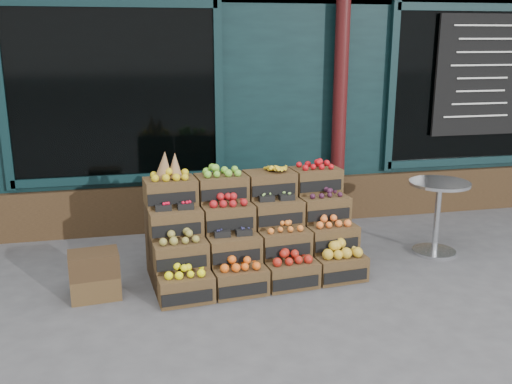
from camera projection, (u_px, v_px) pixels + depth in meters
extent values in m
plane|color=#47474A|center=(292.00, 294.00, 5.51)|extent=(60.00, 60.00, 0.00)
cube|color=black|center=(210.00, 37.00, 9.78)|extent=(12.00, 6.00, 4.80)
cube|color=black|center=(245.00, 111.00, 7.23)|extent=(12.00, 0.12, 3.00)
cube|color=#352415|center=(246.00, 203.00, 7.48)|extent=(12.00, 0.18, 0.60)
cube|color=black|center=(114.00, 94.00, 6.77)|extent=(2.40, 0.06, 2.00)
cube|color=black|center=(475.00, 86.00, 7.78)|extent=(2.40, 0.06, 2.00)
cylinder|color=#3C0E0E|center=(340.00, 102.00, 7.27)|extent=(0.18, 0.18, 3.20)
cube|color=black|center=(480.00, 76.00, 7.66)|extent=(1.30, 0.04, 1.60)
cube|color=#47331C|center=(185.00, 287.00, 5.36)|extent=(0.54, 0.40, 0.26)
cube|color=black|center=(189.00, 298.00, 5.19)|extent=(0.47, 0.06, 0.12)
cube|color=yellow|center=(185.00, 270.00, 5.32)|extent=(0.43, 0.31, 0.08)
cube|color=#47331C|center=(239.00, 280.00, 5.52)|extent=(0.54, 0.40, 0.26)
cube|color=black|center=(245.00, 290.00, 5.35)|extent=(0.47, 0.06, 0.12)
cube|color=#E15915|center=(239.00, 263.00, 5.47)|extent=(0.43, 0.31, 0.09)
cube|color=#47331C|center=(291.00, 273.00, 5.68)|extent=(0.54, 0.40, 0.26)
cube|color=black|center=(298.00, 283.00, 5.51)|extent=(0.47, 0.06, 0.12)
cube|color=#9F1D12|center=(291.00, 257.00, 5.63)|extent=(0.43, 0.31, 0.10)
cube|color=#47331C|center=(339.00, 267.00, 5.84)|extent=(0.54, 0.40, 0.26)
cube|color=black|center=(347.00, 276.00, 5.67)|extent=(0.47, 0.06, 0.12)
cube|color=gold|center=(340.00, 250.00, 5.79)|extent=(0.43, 0.31, 0.12)
cube|color=#47331C|center=(180.00, 254.00, 5.49)|extent=(0.54, 0.40, 0.26)
cube|color=black|center=(184.00, 263.00, 5.33)|extent=(0.47, 0.06, 0.12)
cube|color=olive|center=(179.00, 237.00, 5.45)|extent=(0.43, 0.31, 0.09)
cube|color=#47331C|center=(233.00, 248.00, 5.65)|extent=(0.54, 0.40, 0.26)
cube|color=black|center=(238.00, 257.00, 5.48)|extent=(0.47, 0.06, 0.12)
cube|color=#24244D|center=(233.00, 234.00, 5.61)|extent=(0.43, 0.31, 0.03)
cube|color=#47331C|center=(283.00, 242.00, 5.81)|extent=(0.54, 0.40, 0.26)
cube|color=black|center=(290.00, 251.00, 5.64)|extent=(0.47, 0.06, 0.12)
cube|color=orange|center=(283.00, 227.00, 5.77)|extent=(0.43, 0.31, 0.07)
cube|color=#47331C|center=(331.00, 236.00, 5.97)|extent=(0.54, 0.40, 0.26)
cube|color=black|center=(339.00, 245.00, 5.80)|extent=(0.47, 0.06, 0.12)
cube|color=orange|center=(331.00, 221.00, 5.92)|extent=(0.43, 0.31, 0.08)
cube|color=#47331C|center=(175.00, 222.00, 5.62)|extent=(0.54, 0.40, 0.26)
cube|color=black|center=(179.00, 230.00, 5.46)|extent=(0.47, 0.06, 0.12)
cube|color=red|center=(174.00, 208.00, 5.59)|extent=(0.43, 0.31, 0.03)
cube|color=#47331C|center=(227.00, 217.00, 5.78)|extent=(0.54, 0.40, 0.26)
cube|color=black|center=(232.00, 225.00, 5.62)|extent=(0.47, 0.06, 0.12)
cube|color=maroon|center=(227.00, 200.00, 5.74)|extent=(0.43, 0.31, 0.09)
cube|color=#47331C|center=(276.00, 212.00, 5.94)|extent=(0.54, 0.40, 0.26)
cube|color=black|center=(283.00, 220.00, 5.77)|extent=(0.47, 0.06, 0.12)
cube|color=#79A849|center=(276.00, 199.00, 5.90)|extent=(0.43, 0.31, 0.03)
cube|color=#47331C|center=(323.00, 207.00, 6.10)|extent=(0.54, 0.40, 0.26)
cube|color=black|center=(330.00, 215.00, 5.93)|extent=(0.47, 0.06, 0.12)
cube|color=#351327|center=(323.00, 193.00, 6.06)|extent=(0.43, 0.31, 0.06)
cube|color=#47331C|center=(170.00, 191.00, 5.76)|extent=(0.54, 0.40, 0.26)
cube|color=black|center=(174.00, 199.00, 5.59)|extent=(0.47, 0.06, 0.12)
cube|color=gold|center=(170.00, 175.00, 5.71)|extent=(0.43, 0.31, 0.09)
cube|color=#47331C|center=(221.00, 187.00, 5.91)|extent=(0.54, 0.40, 0.26)
cube|color=black|center=(226.00, 194.00, 5.75)|extent=(0.47, 0.06, 0.12)
cube|color=#6FB831|center=(221.00, 171.00, 5.87)|extent=(0.43, 0.31, 0.09)
cube|color=#47331C|center=(270.00, 183.00, 6.07)|extent=(0.54, 0.40, 0.26)
cube|color=black|center=(276.00, 190.00, 5.91)|extent=(0.47, 0.06, 0.12)
cube|color=yellow|center=(270.00, 168.00, 6.03)|extent=(0.43, 0.31, 0.08)
cube|color=#47331C|center=(315.00, 180.00, 6.23)|extent=(0.54, 0.40, 0.26)
cube|color=black|center=(323.00, 186.00, 6.06)|extent=(0.47, 0.06, 0.12)
cube|color=red|center=(316.00, 165.00, 6.19)|extent=(0.43, 0.31, 0.08)
cube|color=#352415|center=(258.00, 268.00, 5.80)|extent=(2.13, 0.55, 0.26)
cube|color=#352415|center=(252.00, 249.00, 5.96)|extent=(2.13, 0.55, 0.51)
cube|color=#352415|center=(246.00, 231.00, 6.13)|extent=(2.13, 0.55, 0.77)
cone|color=olive|center=(164.00, 165.00, 5.67)|extent=(0.18, 0.18, 0.30)
cone|color=olive|center=(175.00, 165.00, 5.74)|extent=(0.16, 0.16, 0.26)
cube|color=#47331C|center=(96.00, 286.00, 5.41)|extent=(0.49, 0.36, 0.23)
cube|color=#352415|center=(94.00, 264.00, 5.35)|extent=(0.49, 0.36, 0.23)
cylinder|color=silver|center=(434.00, 251.00, 6.56)|extent=(0.49, 0.49, 0.03)
cylinder|color=silver|center=(437.00, 219.00, 6.46)|extent=(0.07, 0.07, 0.80)
cylinder|color=silver|center=(440.00, 183.00, 6.35)|extent=(0.67, 0.67, 0.03)
imported|color=#1D6629|center=(137.00, 146.00, 7.63)|extent=(0.85, 0.72, 1.97)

